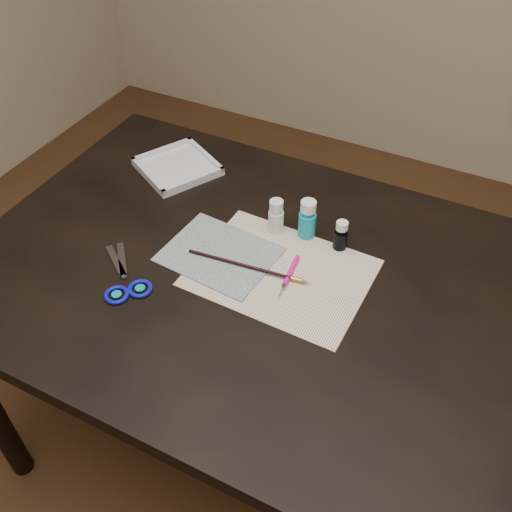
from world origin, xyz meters
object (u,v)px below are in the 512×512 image
at_px(paper, 281,273).
at_px(paint_bottle_cyan, 307,219).
at_px(paint_bottle_white, 276,216).
at_px(scissors, 119,272).
at_px(palette_tray, 177,166).
at_px(canvas, 219,254).
at_px(paint_bottle_navy, 341,235).

relative_size(paper, paint_bottle_cyan, 3.79).
distance_m(paint_bottle_white, scissors, 0.38).
bearing_deg(palette_tray, paint_bottle_cyan, -12.31).
xyz_separation_m(paint_bottle_white, scissors, (-0.25, -0.29, -0.04)).
height_order(canvas, scissors, scissors).
bearing_deg(palette_tray, scissors, -76.13).
distance_m(paint_bottle_cyan, palette_tray, 0.43).
relative_size(canvas, paint_bottle_cyan, 2.43).
bearing_deg(paint_bottle_cyan, palette_tray, 167.69).
bearing_deg(scissors, paper, -117.36).
distance_m(paper, paint_bottle_navy, 0.17).
bearing_deg(paper, palette_tray, 150.88).
distance_m(paper, canvas, 0.15).
bearing_deg(paint_bottle_navy, paint_bottle_white, -175.50).
distance_m(canvas, paint_bottle_white, 0.16).
distance_m(canvas, scissors, 0.23).
height_order(paint_bottle_white, scissors, paint_bottle_white).
height_order(canvas, paint_bottle_cyan, paint_bottle_cyan).
distance_m(paint_bottle_cyan, paint_bottle_navy, 0.09).
xyz_separation_m(canvas, paint_bottle_navy, (0.24, 0.15, 0.03)).
bearing_deg(paint_bottle_white, paper, -60.03).
bearing_deg(canvas, scissors, -137.83).
bearing_deg(paint_bottle_navy, palette_tray, 169.17).
bearing_deg(paint_bottle_cyan, paint_bottle_navy, -3.45).
relative_size(paper, canvas, 1.56).
xyz_separation_m(scissors, palette_tray, (-0.10, 0.40, 0.01)).
relative_size(paint_bottle_cyan, palette_tray, 0.54).
height_order(canvas, palette_tray, palette_tray).
distance_m(paper, paint_bottle_cyan, 0.15).
height_order(paint_bottle_navy, palette_tray, paint_bottle_navy).
bearing_deg(paper, canvas, -175.46).
bearing_deg(paper, paint_bottle_navy, 57.49).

